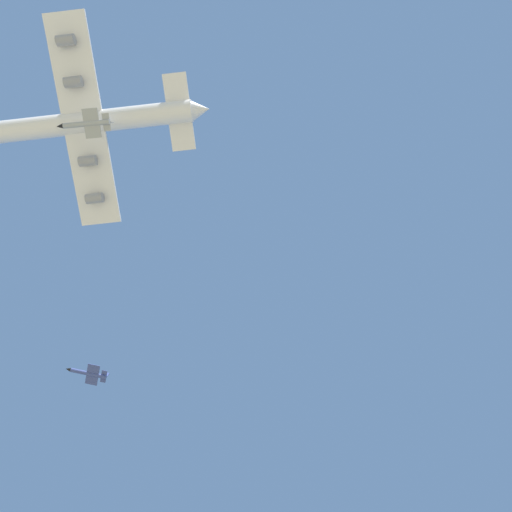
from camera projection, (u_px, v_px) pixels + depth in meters
carrier_jet at (82, 123)px, 137.66m from camera, size 55.37×66.00×18.10m
chase_jet_lead at (86, 124)px, 130.04m from camera, size 11.46×13.93×4.00m
chase_jet_left_wing at (88, 373)px, 171.05m from camera, size 8.98×15.23×4.00m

